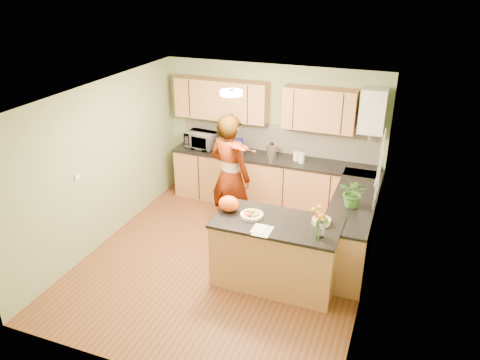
% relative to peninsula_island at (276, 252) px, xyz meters
% --- Properties ---
extents(floor, '(4.50, 4.50, 0.00)m').
position_rel_peninsula_island_xyz_m(floor, '(-0.84, 0.23, -0.48)').
color(floor, brown).
rests_on(floor, ground).
extents(ceiling, '(4.00, 4.50, 0.02)m').
position_rel_peninsula_island_xyz_m(ceiling, '(-0.84, 0.23, 2.02)').
color(ceiling, white).
rests_on(ceiling, wall_back).
extents(wall_back, '(4.00, 0.02, 2.50)m').
position_rel_peninsula_island_xyz_m(wall_back, '(-0.84, 2.48, 0.77)').
color(wall_back, gray).
rests_on(wall_back, floor).
extents(wall_front, '(4.00, 0.02, 2.50)m').
position_rel_peninsula_island_xyz_m(wall_front, '(-0.84, -2.02, 0.77)').
color(wall_front, gray).
rests_on(wall_front, floor).
extents(wall_left, '(0.02, 4.50, 2.50)m').
position_rel_peninsula_island_xyz_m(wall_left, '(-2.84, 0.23, 0.77)').
color(wall_left, gray).
rests_on(wall_left, floor).
extents(wall_right, '(0.02, 4.50, 2.50)m').
position_rel_peninsula_island_xyz_m(wall_right, '(1.16, 0.23, 0.77)').
color(wall_right, gray).
rests_on(wall_right, floor).
extents(back_counter, '(3.64, 0.62, 0.94)m').
position_rel_peninsula_island_xyz_m(back_counter, '(-0.74, 2.18, -0.01)').
color(back_counter, '#AC7945').
rests_on(back_counter, floor).
extents(right_counter, '(0.62, 2.24, 0.94)m').
position_rel_peninsula_island_xyz_m(right_counter, '(0.86, 1.08, -0.01)').
color(right_counter, '#AC7945').
rests_on(right_counter, floor).
extents(splashback, '(3.60, 0.02, 0.52)m').
position_rel_peninsula_island_xyz_m(splashback, '(-0.74, 2.47, 0.72)').
color(splashback, silver).
rests_on(splashback, back_counter).
extents(upper_cabinets, '(3.20, 0.34, 0.70)m').
position_rel_peninsula_island_xyz_m(upper_cabinets, '(-1.02, 2.31, 1.37)').
color(upper_cabinets, '#AC7945').
rests_on(upper_cabinets, wall_back).
extents(boiler, '(0.40, 0.30, 0.86)m').
position_rel_peninsula_island_xyz_m(boiler, '(0.86, 2.32, 1.42)').
color(boiler, white).
rests_on(boiler, wall_back).
extents(window_right, '(0.01, 1.30, 1.05)m').
position_rel_peninsula_island_xyz_m(window_right, '(1.15, 0.83, 1.07)').
color(window_right, white).
rests_on(window_right, wall_right).
extents(light_switch, '(0.02, 0.09, 0.09)m').
position_rel_peninsula_island_xyz_m(light_switch, '(-2.83, -0.37, 0.82)').
color(light_switch, white).
rests_on(light_switch, wall_left).
extents(ceiling_lamp, '(0.30, 0.30, 0.07)m').
position_rel_peninsula_island_xyz_m(ceiling_lamp, '(-0.84, 0.53, 1.98)').
color(ceiling_lamp, '#FFEABF').
rests_on(ceiling_lamp, ceiling).
extents(peninsula_island, '(1.66, 0.85, 0.95)m').
position_rel_peninsula_island_xyz_m(peninsula_island, '(0.00, 0.00, 0.00)').
color(peninsula_island, '#AC7945').
rests_on(peninsula_island, floor).
extents(fruit_dish, '(0.31, 0.31, 0.11)m').
position_rel_peninsula_island_xyz_m(fruit_dish, '(-0.35, -0.00, 0.52)').
color(fruit_dish, beige).
rests_on(fruit_dish, peninsula_island).
extents(orange_bowl, '(0.24, 0.24, 0.14)m').
position_rel_peninsula_island_xyz_m(orange_bowl, '(0.55, 0.15, 0.54)').
color(orange_bowl, beige).
rests_on(orange_bowl, peninsula_island).
extents(flower_vase, '(0.24, 0.24, 0.45)m').
position_rel_peninsula_island_xyz_m(flower_vase, '(0.60, -0.18, 0.77)').
color(flower_vase, silver).
rests_on(flower_vase, peninsula_island).
extents(orange_bag, '(0.36, 0.33, 0.21)m').
position_rel_peninsula_island_xyz_m(orange_bag, '(-0.70, 0.05, 0.58)').
color(orange_bag, '#FF5615').
rests_on(orange_bag, peninsula_island).
extents(papers, '(0.21, 0.29, 0.01)m').
position_rel_peninsula_island_xyz_m(papers, '(-0.10, -0.30, 0.48)').
color(papers, white).
rests_on(papers, peninsula_island).
extents(violinist, '(0.84, 0.67, 2.02)m').
position_rel_peninsula_island_xyz_m(violinist, '(-1.07, 1.02, 0.53)').
color(violinist, '#E7AB8D').
rests_on(violinist, floor).
extents(violin, '(0.64, 0.55, 0.16)m').
position_rel_peninsula_island_xyz_m(violin, '(-0.87, 0.80, 1.13)').
color(violin, '#4E1204').
rests_on(violin, violinist).
extents(microwave, '(0.58, 0.43, 0.30)m').
position_rel_peninsula_island_xyz_m(microwave, '(-2.11, 2.18, 0.61)').
color(microwave, white).
rests_on(microwave, back_counter).
extents(blue_box, '(0.36, 0.31, 0.24)m').
position_rel_peninsula_island_xyz_m(blue_box, '(-1.44, 2.18, 0.58)').
color(blue_box, navy).
rests_on(blue_box, back_counter).
extents(kettle, '(0.17, 0.17, 0.32)m').
position_rel_peninsula_island_xyz_m(kettle, '(-0.75, 2.17, 0.59)').
color(kettle, silver).
rests_on(kettle, back_counter).
extents(jar_cream, '(0.14, 0.14, 0.16)m').
position_rel_peninsula_island_xyz_m(jar_cream, '(-0.31, 2.19, 0.54)').
color(jar_cream, beige).
rests_on(jar_cream, back_counter).
extents(jar_white, '(0.12, 0.12, 0.17)m').
position_rel_peninsula_island_xyz_m(jar_white, '(-0.20, 2.12, 0.55)').
color(jar_white, white).
rests_on(jar_white, back_counter).
extents(potted_plant, '(0.44, 0.40, 0.42)m').
position_rel_peninsula_island_xyz_m(potted_plant, '(0.86, 0.80, 0.67)').
color(potted_plant, '#3A7727').
rests_on(potted_plant, right_counter).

